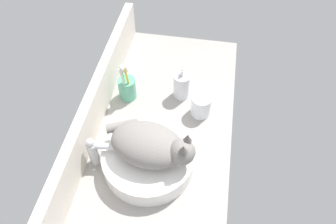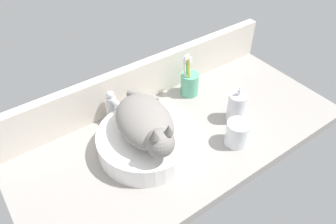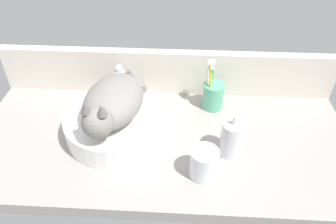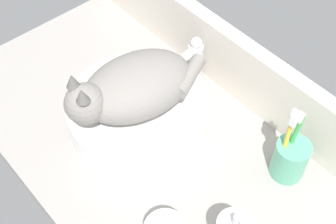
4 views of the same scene
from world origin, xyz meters
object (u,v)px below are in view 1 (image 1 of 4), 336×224
(sink_basin, at_px, (149,159))
(water_glass, at_px, (201,106))
(cat, at_px, (151,145))
(faucet, at_px, (96,151))
(toothbrush_cup, at_px, (127,88))
(soap_dispenser, at_px, (181,86))

(sink_basin, height_order, water_glass, water_glass)
(cat, distance_m, faucet, 0.20)
(sink_basin, relative_size, water_glass, 3.57)
(sink_basin, xyz_separation_m, toothbrush_cup, (0.31, 0.15, 0.01))
(toothbrush_cup, xyz_separation_m, water_glass, (-0.04, -0.31, -0.01))
(sink_basin, xyz_separation_m, cat, (-0.00, -0.01, 0.10))
(toothbrush_cup, bearing_deg, cat, -151.60)
(toothbrush_cup, bearing_deg, soap_dispenser, -78.68)
(sink_basin, height_order, faucet, faucet)
(cat, xyz_separation_m, soap_dispenser, (0.35, -0.05, -0.08))
(soap_dispenser, distance_m, toothbrush_cup, 0.22)
(soap_dispenser, distance_m, water_glass, 0.12)
(cat, bearing_deg, water_glass, -27.79)
(cat, relative_size, toothbrush_cup, 1.69)
(water_glass, bearing_deg, sink_basin, 149.86)
(sink_basin, height_order, cat, cat)
(faucet, xyz_separation_m, soap_dispenser, (0.37, -0.25, -0.02))
(sink_basin, xyz_separation_m, soap_dispenser, (0.35, -0.07, 0.02))
(faucet, bearing_deg, sink_basin, -84.02)
(water_glass, bearing_deg, toothbrush_cup, 82.89)
(sink_basin, distance_m, faucet, 0.18)
(cat, bearing_deg, faucet, 95.12)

